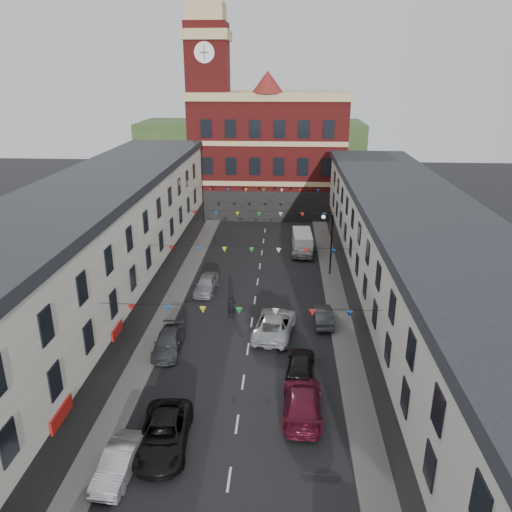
% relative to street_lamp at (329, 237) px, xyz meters
% --- Properties ---
extents(ground, '(160.00, 160.00, 0.00)m').
position_rel_street_lamp_xyz_m(ground, '(-6.55, -14.00, -3.90)').
color(ground, black).
rests_on(ground, ground).
extents(pavement_left, '(1.80, 64.00, 0.15)m').
position_rel_street_lamp_xyz_m(pavement_left, '(-13.45, -12.00, -3.83)').
color(pavement_left, '#605E5B').
rests_on(pavement_left, ground).
extents(pavement_right, '(1.80, 64.00, 0.15)m').
position_rel_street_lamp_xyz_m(pavement_right, '(0.35, -12.00, -3.83)').
color(pavement_right, '#605E5B').
rests_on(pavement_right, ground).
extents(terrace_left, '(8.40, 56.00, 10.70)m').
position_rel_street_lamp_xyz_m(terrace_left, '(-18.33, -13.00, 1.44)').
color(terrace_left, beige).
rests_on(terrace_left, ground).
extents(terrace_right, '(8.40, 56.00, 9.70)m').
position_rel_street_lamp_xyz_m(terrace_right, '(5.23, -13.00, 0.95)').
color(terrace_right, beige).
rests_on(terrace_right, ground).
extents(civic_building, '(20.60, 13.30, 18.50)m').
position_rel_street_lamp_xyz_m(civic_building, '(-6.55, 23.95, 4.23)').
color(civic_building, maroon).
rests_on(civic_building, ground).
extents(clock_tower, '(5.60, 5.60, 30.00)m').
position_rel_street_lamp_xyz_m(clock_tower, '(-14.05, 21.00, 11.03)').
color(clock_tower, maroon).
rests_on(clock_tower, ground).
extents(distant_hill, '(40.00, 14.00, 10.00)m').
position_rel_street_lamp_xyz_m(distant_hill, '(-10.55, 48.00, 1.10)').
color(distant_hill, '#2D4922').
rests_on(distant_hill, ground).
extents(street_lamp, '(1.10, 0.36, 6.00)m').
position_rel_street_lamp_xyz_m(street_lamp, '(0.00, 0.00, 0.00)').
color(street_lamp, black).
rests_on(street_lamp, ground).
extents(car_left_b, '(1.75, 4.20, 1.35)m').
position_rel_street_lamp_xyz_m(car_left_b, '(-11.84, -25.92, -3.23)').
color(car_left_b, '#929298').
rests_on(car_left_b, ground).
extents(car_left_c, '(2.83, 5.57, 1.51)m').
position_rel_street_lamp_xyz_m(car_left_c, '(-10.15, -23.94, -3.15)').
color(car_left_c, black).
rests_on(car_left_c, ground).
extents(car_left_d, '(1.96, 4.52, 1.29)m').
position_rel_street_lamp_xyz_m(car_left_d, '(-12.05, -14.54, -3.26)').
color(car_left_d, '#3C3E44').
rests_on(car_left_d, ground).
extents(car_left_e, '(1.99, 4.43, 1.48)m').
position_rel_street_lamp_xyz_m(car_left_e, '(-10.93, -4.49, -3.17)').
color(car_left_e, gray).
rests_on(car_left_e, ground).
extents(car_right_c, '(2.36, 5.48, 1.57)m').
position_rel_street_lamp_xyz_m(car_right_c, '(-2.95, -20.83, -3.12)').
color(car_right_c, maroon).
rests_on(car_right_c, ground).
extents(car_right_d, '(2.11, 4.37, 1.44)m').
position_rel_street_lamp_xyz_m(car_right_d, '(-2.95, -16.92, -3.19)').
color(car_right_d, black).
rests_on(car_right_d, ground).
extents(car_right_e, '(1.47, 3.97, 1.30)m').
position_rel_street_lamp_xyz_m(car_right_e, '(-1.05, -9.82, -3.26)').
color(car_right_e, '#414448').
rests_on(car_right_e, ground).
extents(car_right_f, '(2.87, 5.15, 1.36)m').
position_rel_street_lamp_xyz_m(car_right_f, '(-2.04, 5.67, -3.22)').
color(car_right_f, '#9FA1A4').
rests_on(car_right_f, ground).
extents(moving_car, '(3.47, 6.17, 1.63)m').
position_rel_street_lamp_xyz_m(moving_car, '(-4.75, -11.70, -3.09)').
color(moving_car, '#ACB0B4').
rests_on(moving_car, ground).
extents(white_van, '(2.07, 4.99, 2.18)m').
position_rel_street_lamp_xyz_m(white_van, '(-2.22, 6.64, -2.82)').
color(white_van, white).
rests_on(white_van, ground).
extents(pedestrian, '(0.79, 0.62, 1.91)m').
position_rel_street_lamp_xyz_m(pedestrian, '(-8.19, -9.31, -2.95)').
color(pedestrian, black).
rests_on(pedestrian, ground).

